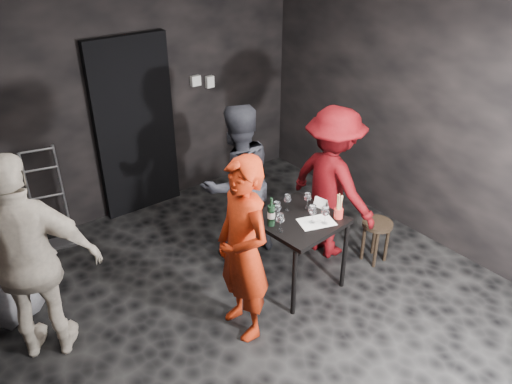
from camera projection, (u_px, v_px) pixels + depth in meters
floor at (264, 313)px, 4.61m from camera, size 4.50×5.00×0.02m
ceiling at (267, 5)px, 3.28m from camera, size 4.50×5.00×0.02m
wall_back at (130, 102)px, 5.68m from camera, size 4.50×0.04×2.70m
wall_right at (437, 122)px, 5.13m from camera, size 0.04×5.00×2.70m
doorway at (135, 128)px, 5.78m from camera, size 0.95×0.10×2.10m
wallbox_upper at (196, 81)px, 6.04m from camera, size 0.12×0.06×0.12m
wallbox_lower at (210, 82)px, 6.17m from camera, size 0.10×0.06×0.14m
hand_truck at (54, 225)px, 5.52m from camera, size 0.38×0.33×1.12m
tasting_table at (299, 227)px, 4.69m from camera, size 0.72×0.72×0.75m
stool at (377, 231)px, 5.14m from camera, size 0.31×0.31×0.47m
server_red at (243, 242)px, 4.01m from camera, size 0.48×0.69×1.84m
woman_black at (237, 175)px, 5.02m from camera, size 0.92×0.53×1.84m
man_maroon at (333, 177)px, 5.05m from camera, size 0.59×1.17×1.78m
bystander_cream at (26, 242)px, 3.72m from camera, size 1.41×1.16×2.17m
tasting_mat at (316, 222)px, 4.58m from camera, size 0.37×0.30×0.00m
wine_glass_a at (280, 222)px, 4.40m from camera, size 0.09×0.09×0.20m
wine_glass_b at (277, 210)px, 4.56m from camera, size 0.09×0.09×0.21m
wine_glass_c at (287, 202)px, 4.72m from camera, size 0.08×0.08×0.18m
wine_glass_d at (312, 213)px, 4.52m from camera, size 0.08×0.08×0.20m
wine_glass_e at (325, 214)px, 4.51m from camera, size 0.10×0.10×0.19m
wine_glass_f at (307, 200)px, 4.75m from camera, size 0.09×0.09×0.18m
wine_bottle at (271, 215)px, 4.49m from camera, size 0.07×0.07×0.28m
breadstick_cup at (339, 207)px, 4.59m from camera, size 0.08×0.08×0.26m
reserved_card at (320, 203)px, 4.78m from camera, size 0.11×0.14×0.10m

